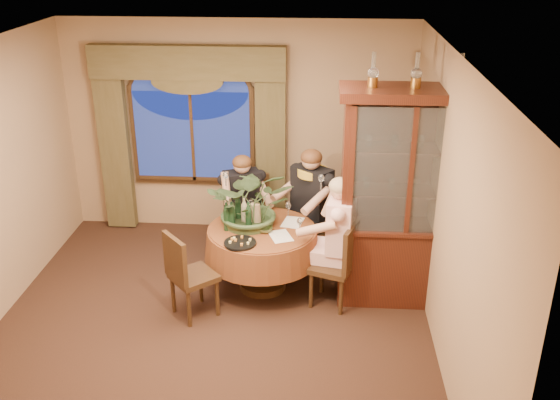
# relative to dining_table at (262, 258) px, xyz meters

# --- Properties ---
(floor) EXTENTS (5.00, 5.00, 0.00)m
(floor) POSITION_rel_dining_table_xyz_m (-0.45, -0.91, -0.38)
(floor) COLOR black
(floor) RESTS_ON ground
(wall_back) EXTENTS (4.50, 0.00, 4.50)m
(wall_back) POSITION_rel_dining_table_xyz_m (-0.45, 1.59, 1.02)
(wall_back) COLOR #9C7E5F
(wall_back) RESTS_ON ground
(wall_right) EXTENTS (0.00, 5.00, 5.00)m
(wall_right) POSITION_rel_dining_table_xyz_m (1.80, -0.91, 1.02)
(wall_right) COLOR #9C7E5F
(wall_right) RESTS_ON ground
(ceiling) EXTENTS (5.00, 5.00, 0.00)m
(ceiling) POSITION_rel_dining_table_xyz_m (-0.45, -0.91, 2.42)
(ceiling) COLOR white
(ceiling) RESTS_ON wall_back
(window) EXTENTS (1.62, 0.10, 1.32)m
(window) POSITION_rel_dining_table_xyz_m (-1.05, 1.52, 0.92)
(window) COLOR navy
(window) RESTS_ON wall_back
(arched_transom) EXTENTS (1.60, 0.06, 0.44)m
(arched_transom) POSITION_rel_dining_table_xyz_m (-1.05, 1.52, 1.71)
(arched_transom) COLOR navy
(arched_transom) RESTS_ON wall_back
(drapery_left) EXTENTS (0.38, 0.14, 2.32)m
(drapery_left) POSITION_rel_dining_table_xyz_m (-2.08, 1.47, 0.80)
(drapery_left) COLOR #494022
(drapery_left) RESTS_ON floor
(drapery_right) EXTENTS (0.38, 0.14, 2.32)m
(drapery_right) POSITION_rel_dining_table_xyz_m (-0.02, 1.47, 0.80)
(drapery_right) COLOR #494022
(drapery_right) RESTS_ON floor
(swag_valance) EXTENTS (2.45, 0.16, 0.42)m
(swag_valance) POSITION_rel_dining_table_xyz_m (-1.05, 1.44, 1.90)
(swag_valance) COLOR #494022
(swag_valance) RESTS_ON wall_back
(dining_table) EXTENTS (1.36, 1.36, 0.75)m
(dining_table) POSITION_rel_dining_table_xyz_m (0.00, 0.00, 0.00)
(dining_table) COLOR maroon
(dining_table) RESTS_ON floor
(china_cabinet) EXTENTS (1.46, 0.58, 2.37)m
(china_cabinet) POSITION_rel_dining_table_xyz_m (1.52, -0.10, 0.81)
(china_cabinet) COLOR #331610
(china_cabinet) RESTS_ON floor
(oil_lamp_left) EXTENTS (0.11, 0.11, 0.34)m
(oil_lamp_left) POSITION_rel_dining_table_xyz_m (1.11, -0.10, 2.17)
(oil_lamp_left) COLOR #A5722D
(oil_lamp_left) RESTS_ON china_cabinet
(oil_lamp_center) EXTENTS (0.11, 0.11, 0.34)m
(oil_lamp_center) POSITION_rel_dining_table_xyz_m (1.52, -0.10, 2.17)
(oil_lamp_center) COLOR #A5722D
(oil_lamp_center) RESTS_ON china_cabinet
(oil_lamp_right) EXTENTS (0.11, 0.11, 0.34)m
(oil_lamp_right) POSITION_rel_dining_table_xyz_m (1.94, -0.10, 2.17)
(oil_lamp_right) COLOR #A5722D
(oil_lamp_right) RESTS_ON china_cabinet
(chair_right) EXTENTS (0.54, 0.54, 0.96)m
(chair_right) POSITION_rel_dining_table_xyz_m (0.78, -0.28, 0.10)
(chair_right) COLOR black
(chair_right) RESTS_ON floor
(chair_back_right) EXTENTS (0.59, 0.59, 0.96)m
(chair_back_right) POSITION_rel_dining_table_xyz_m (0.62, 0.60, 0.10)
(chair_back_right) COLOR black
(chair_back_right) RESTS_ON floor
(chair_back) EXTENTS (0.50, 0.50, 0.96)m
(chair_back) POSITION_rel_dining_table_xyz_m (-0.18, 0.88, 0.10)
(chair_back) COLOR black
(chair_back) RESTS_ON floor
(chair_front_left) EXTENTS (0.59, 0.59, 0.96)m
(chair_front_left) POSITION_rel_dining_table_xyz_m (-0.66, -0.58, 0.10)
(chair_front_left) COLOR black
(chair_front_left) RESTS_ON floor
(person_pink) EXTENTS (0.56, 0.59, 1.44)m
(person_pink) POSITION_rel_dining_table_xyz_m (0.86, -0.16, 0.35)
(person_pink) COLOR beige
(person_pink) RESTS_ON floor
(person_back) EXTENTS (0.61, 0.59, 1.34)m
(person_back) POSITION_rel_dining_table_xyz_m (-0.31, 0.74, 0.30)
(person_back) COLOR black
(person_back) RESTS_ON floor
(person_scarf) EXTENTS (0.71, 0.71, 1.47)m
(person_scarf) POSITION_rel_dining_table_xyz_m (0.53, 0.65, 0.36)
(person_scarf) COLOR black
(person_scarf) RESTS_ON floor
(stoneware_vase) EXTENTS (0.13, 0.13, 0.25)m
(stoneware_vase) POSITION_rel_dining_table_xyz_m (-0.08, 0.10, 0.50)
(stoneware_vase) COLOR #977B5D
(stoneware_vase) RESTS_ON dining_table
(centerpiece_plant) EXTENTS (0.94, 1.04, 0.81)m
(centerpiece_plant) POSITION_rel_dining_table_xyz_m (-0.12, 0.12, 0.98)
(centerpiece_plant) COLOR #3B5531
(centerpiece_plant) RESTS_ON dining_table
(olive_bowl) EXTENTS (0.16, 0.16, 0.05)m
(olive_bowl) POSITION_rel_dining_table_xyz_m (0.04, -0.08, 0.40)
(olive_bowl) COLOR #4E562C
(olive_bowl) RESTS_ON dining_table
(cheese_platter) EXTENTS (0.34, 0.34, 0.02)m
(cheese_platter) POSITION_rel_dining_table_xyz_m (-0.19, -0.38, 0.39)
(cheese_platter) COLOR black
(cheese_platter) RESTS_ON dining_table
(wine_bottle_0) EXTENTS (0.07, 0.07, 0.33)m
(wine_bottle_0) POSITION_rel_dining_table_xyz_m (-0.32, -0.06, 0.54)
(wine_bottle_0) COLOR black
(wine_bottle_0) RESTS_ON dining_table
(wine_bottle_1) EXTENTS (0.07, 0.07, 0.33)m
(wine_bottle_1) POSITION_rel_dining_table_xyz_m (-0.20, 0.06, 0.54)
(wine_bottle_1) COLOR tan
(wine_bottle_1) RESTS_ON dining_table
(wine_bottle_2) EXTENTS (0.07, 0.07, 0.33)m
(wine_bottle_2) POSITION_rel_dining_table_xyz_m (-0.28, 0.16, 0.54)
(wine_bottle_2) COLOR black
(wine_bottle_2) RESTS_ON dining_table
(wine_bottle_3) EXTENTS (0.07, 0.07, 0.33)m
(wine_bottle_3) POSITION_rel_dining_table_xyz_m (-0.35, 0.06, 0.54)
(wine_bottle_3) COLOR tan
(wine_bottle_3) RESTS_ON dining_table
(wine_bottle_4) EXTENTS (0.07, 0.07, 0.33)m
(wine_bottle_4) POSITION_rel_dining_table_xyz_m (-0.38, -0.06, 0.54)
(wine_bottle_4) COLOR black
(wine_bottle_4) RESTS_ON dining_table
(wine_bottle_5) EXTENTS (0.07, 0.07, 0.33)m
(wine_bottle_5) POSITION_rel_dining_table_xyz_m (-0.14, -0.05, 0.54)
(wine_bottle_5) COLOR black
(wine_bottle_5) RESTS_ON dining_table
(tasting_paper_0) EXTENTS (0.31, 0.36, 0.00)m
(tasting_paper_0) POSITION_rel_dining_table_xyz_m (0.22, -0.18, 0.38)
(tasting_paper_0) COLOR white
(tasting_paper_0) RESTS_ON dining_table
(tasting_paper_1) EXTENTS (0.27, 0.34, 0.00)m
(tasting_paper_1) POSITION_rel_dining_table_xyz_m (0.33, 0.17, 0.38)
(tasting_paper_1) COLOR white
(tasting_paper_1) RESTS_ON dining_table
(wine_glass_person_pink) EXTENTS (0.07, 0.07, 0.18)m
(wine_glass_person_pink) POSITION_rel_dining_table_xyz_m (0.42, -0.08, 0.46)
(wine_glass_person_pink) COLOR silver
(wine_glass_person_pink) RESTS_ON dining_table
(wine_glass_person_back) EXTENTS (0.07, 0.07, 0.18)m
(wine_glass_person_back) POSITION_rel_dining_table_xyz_m (-0.16, 0.39, 0.46)
(wine_glass_person_back) COLOR silver
(wine_glass_person_back) RESTS_ON dining_table
(wine_glass_person_scarf) EXTENTS (0.07, 0.07, 0.18)m
(wine_glass_person_scarf) POSITION_rel_dining_table_xyz_m (0.27, 0.33, 0.46)
(wine_glass_person_scarf) COLOR silver
(wine_glass_person_scarf) RESTS_ON dining_table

